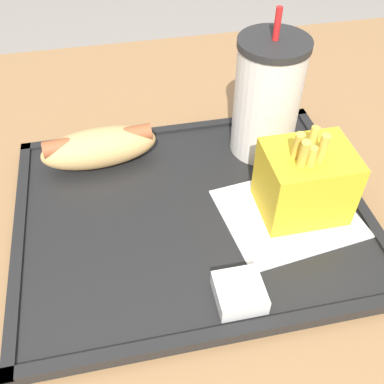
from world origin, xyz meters
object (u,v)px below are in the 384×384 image
fries_carton (304,181)px  sauce_cup_mayo (239,292)px  hot_dog_far (99,147)px  soda_cup (267,98)px

fries_carton → sauce_cup_mayo: 0.14m
hot_dog_far → sauce_cup_mayo: 0.25m
soda_cup → sauce_cup_mayo: soda_cup is taller
fries_carton → sauce_cup_mayo: fries_carton is taller
fries_carton → sauce_cup_mayo: size_ratio=2.54×
hot_dog_far → sauce_cup_mayo: size_ratio=3.20×
soda_cup → hot_dog_far: soda_cup is taller
soda_cup → hot_dog_far: (-0.20, 0.01, -0.05)m
hot_dog_far → fries_carton: bearing=-30.3°
hot_dog_far → fries_carton: size_ratio=1.26×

